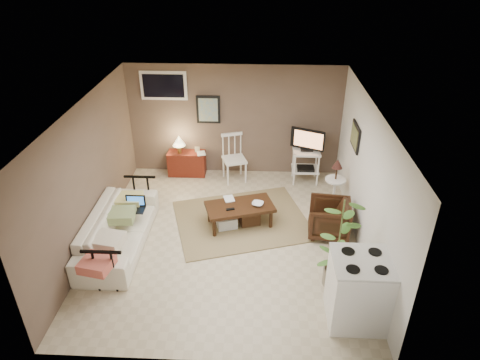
{
  "coord_description": "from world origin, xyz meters",
  "views": [
    {
      "loc": [
        0.51,
        -5.99,
        4.57
      ],
      "look_at": [
        0.21,
        0.35,
        0.98
      ],
      "focal_mm": 32.0,
      "sensor_mm": 36.0,
      "label": 1
    }
  ],
  "objects_px": {
    "sofa": "(117,224)",
    "side_table": "(336,178)",
    "armchair": "(329,217)",
    "stove": "(359,290)",
    "spindle_chair": "(234,159)",
    "coffee_table": "(239,214)",
    "potted_plant": "(339,241)",
    "tv_stand": "(306,155)",
    "red_console": "(186,161)"
  },
  "relations": [
    {
      "from": "sofa",
      "to": "spindle_chair",
      "type": "height_order",
      "value": "spindle_chair"
    },
    {
      "from": "sofa",
      "to": "side_table",
      "type": "xyz_separation_m",
      "value": [
        3.78,
        1.36,
        0.21
      ]
    },
    {
      "from": "spindle_chair",
      "to": "side_table",
      "type": "height_order",
      "value": "side_table"
    },
    {
      "from": "sofa",
      "to": "armchair",
      "type": "relative_size",
      "value": 3.15
    },
    {
      "from": "armchair",
      "to": "stove",
      "type": "xyz_separation_m",
      "value": [
        0.12,
        -1.93,
        0.16
      ]
    },
    {
      "from": "sofa",
      "to": "armchair",
      "type": "distance_m",
      "value": 3.6
    },
    {
      "from": "coffee_table",
      "to": "tv_stand",
      "type": "distance_m",
      "value": 2.19
    },
    {
      "from": "coffee_table",
      "to": "side_table",
      "type": "height_order",
      "value": "side_table"
    },
    {
      "from": "potted_plant",
      "to": "spindle_chair",
      "type": "bearing_deg",
      "value": 118.14
    },
    {
      "from": "sofa",
      "to": "armchair",
      "type": "bearing_deg",
      "value": -82.28
    },
    {
      "from": "sofa",
      "to": "stove",
      "type": "distance_m",
      "value": 3.96
    },
    {
      "from": "armchair",
      "to": "stove",
      "type": "height_order",
      "value": "stove"
    },
    {
      "from": "coffee_table",
      "to": "sofa",
      "type": "relative_size",
      "value": 0.59
    },
    {
      "from": "coffee_table",
      "to": "spindle_chair",
      "type": "height_order",
      "value": "spindle_chair"
    },
    {
      "from": "coffee_table",
      "to": "potted_plant",
      "type": "relative_size",
      "value": 0.87
    },
    {
      "from": "side_table",
      "to": "red_console",
      "type": "bearing_deg",
      "value": 158.46
    },
    {
      "from": "armchair",
      "to": "potted_plant",
      "type": "height_order",
      "value": "potted_plant"
    },
    {
      "from": "red_console",
      "to": "armchair",
      "type": "distance_m",
      "value": 3.51
    },
    {
      "from": "coffee_table",
      "to": "tv_stand",
      "type": "xyz_separation_m",
      "value": [
        1.32,
        1.7,
        0.38
      ]
    },
    {
      "from": "tv_stand",
      "to": "coffee_table",
      "type": "bearing_deg",
      "value": -127.91
    },
    {
      "from": "potted_plant",
      "to": "armchair",
      "type": "bearing_deg",
      "value": 86.71
    },
    {
      "from": "tv_stand",
      "to": "potted_plant",
      "type": "relative_size",
      "value": 0.79
    },
    {
      "from": "red_console",
      "to": "potted_plant",
      "type": "xyz_separation_m",
      "value": [
        2.76,
        -3.34,
        0.49
      ]
    },
    {
      "from": "tv_stand",
      "to": "armchair",
      "type": "distance_m",
      "value": 1.92
    },
    {
      "from": "tv_stand",
      "to": "stove",
      "type": "height_order",
      "value": "tv_stand"
    },
    {
      "from": "coffee_table",
      "to": "armchair",
      "type": "xyz_separation_m",
      "value": [
        1.57,
        -0.18,
        0.1
      ]
    },
    {
      "from": "spindle_chair",
      "to": "coffee_table",
      "type": "bearing_deg",
      "value": -83.61
    },
    {
      "from": "spindle_chair",
      "to": "stove",
      "type": "height_order",
      "value": "stove"
    },
    {
      "from": "sofa",
      "to": "tv_stand",
      "type": "bearing_deg",
      "value": -54.51
    },
    {
      "from": "spindle_chair",
      "to": "armchair",
      "type": "relative_size",
      "value": 1.43
    },
    {
      "from": "potted_plant",
      "to": "stove",
      "type": "xyz_separation_m",
      "value": [
        0.19,
        -0.67,
        -0.3
      ]
    },
    {
      "from": "sofa",
      "to": "stove",
      "type": "bearing_deg",
      "value": -111.42
    },
    {
      "from": "red_console",
      "to": "spindle_chair",
      "type": "relative_size",
      "value": 0.92
    },
    {
      "from": "coffee_table",
      "to": "armchair",
      "type": "relative_size",
      "value": 1.87
    },
    {
      "from": "sofa",
      "to": "side_table",
      "type": "distance_m",
      "value": 4.02
    },
    {
      "from": "stove",
      "to": "tv_stand",
      "type": "bearing_deg",
      "value": 95.48
    },
    {
      "from": "sofa",
      "to": "potted_plant",
      "type": "distance_m",
      "value": 3.6
    },
    {
      "from": "side_table",
      "to": "armchair",
      "type": "height_order",
      "value": "side_table"
    },
    {
      "from": "side_table",
      "to": "potted_plant",
      "type": "bearing_deg",
      "value": -97.56
    },
    {
      "from": "red_console",
      "to": "tv_stand",
      "type": "distance_m",
      "value": 2.61
    },
    {
      "from": "red_console",
      "to": "tv_stand",
      "type": "bearing_deg",
      "value": -4.13
    },
    {
      "from": "sofa",
      "to": "side_table",
      "type": "relative_size",
      "value": 2.14
    },
    {
      "from": "side_table",
      "to": "potted_plant",
      "type": "height_order",
      "value": "potted_plant"
    },
    {
      "from": "sofa",
      "to": "tv_stand",
      "type": "height_order",
      "value": "tv_stand"
    },
    {
      "from": "tv_stand",
      "to": "stove",
      "type": "relative_size",
      "value": 1.17
    },
    {
      "from": "spindle_chair",
      "to": "side_table",
      "type": "bearing_deg",
      "value": -27.46
    },
    {
      "from": "stove",
      "to": "armchair",
      "type": "bearing_deg",
      "value": 93.49
    },
    {
      "from": "tv_stand",
      "to": "side_table",
      "type": "relative_size",
      "value": 1.15
    },
    {
      "from": "side_table",
      "to": "armchair",
      "type": "distance_m",
      "value": 0.94
    },
    {
      "from": "sofa",
      "to": "spindle_chair",
      "type": "bearing_deg",
      "value": -37.17
    }
  ]
}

